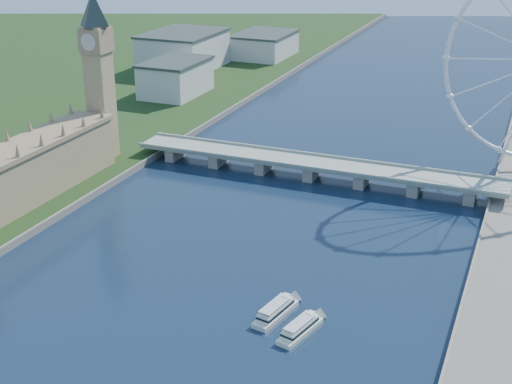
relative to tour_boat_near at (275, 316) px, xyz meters
The scene contains 5 objects.
big_ben 216.57m from the tour_boat_near, 141.75° to the left, with size 20.02×20.02×110.00m.
westminster_bridge 153.52m from the tour_boat_near, 102.74° to the left, with size 220.00×22.00×9.50m.
city_skyline 410.07m from the tour_boat_near, 89.25° to the left, with size 505.00×280.00×32.00m.
tour_boat_near is the anchor object (origin of this frame).
tour_boat_far 14.87m from the tour_boat_near, 30.90° to the right, with size 6.69×26.35×5.79m, color silver, non-canonical shape.
Camera 1 is at (117.62, -73.64, 150.64)m, focal length 50.00 mm.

